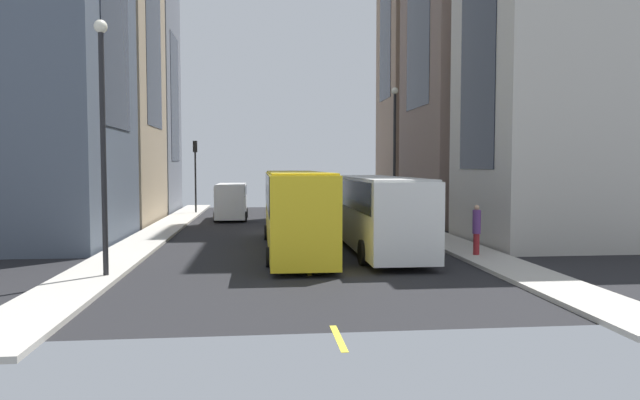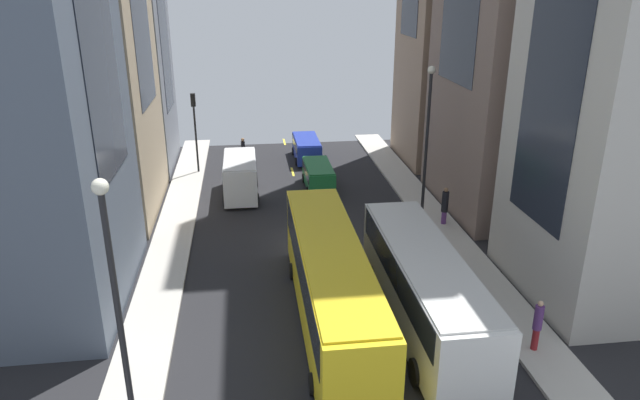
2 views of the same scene
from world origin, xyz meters
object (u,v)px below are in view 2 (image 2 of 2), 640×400
object	(u,v)px
delivery_van_white	(240,174)
car_blue_1	(307,147)
city_bus_white	(424,283)
car_green_0	(318,174)
pedestrian_walking_far	(445,205)
pedestrian_crossing_mid	(538,324)
traffic_light_near_corner	(194,118)
pedestrian_waiting_curb	(243,151)
streetcar_yellow	(331,279)

from	to	relation	value
delivery_van_white	car_blue_1	world-z (taller)	delivery_van_white
city_bus_white	car_green_0	world-z (taller)	city_bus_white
car_blue_1	pedestrian_walking_far	world-z (taller)	pedestrian_walking_far
car_blue_1	pedestrian_walking_far	bearing A→B (deg)	114.65
pedestrian_crossing_mid	traffic_light_near_corner	world-z (taller)	traffic_light_near_corner
car_blue_1	pedestrian_waiting_curb	world-z (taller)	pedestrian_waiting_curb
car_blue_1	traffic_light_near_corner	distance (m)	9.07
pedestrian_walking_far	pedestrian_waiting_curb	xyz separation A→B (m)	(11.31, -12.83, -0.09)
streetcar_yellow	pedestrian_waiting_curb	distance (m)	22.28
car_blue_1	delivery_van_white	bearing A→B (deg)	55.63
delivery_van_white	traffic_light_near_corner	xyz separation A→B (m)	(3.07, -5.16, 2.61)
pedestrian_walking_far	pedestrian_crossing_mid	world-z (taller)	pedestrian_walking_far
delivery_van_white	car_green_0	size ratio (longest dim) A/B	1.22
delivery_van_white	traffic_light_near_corner	size ratio (longest dim) A/B	0.94
pedestrian_walking_far	pedestrian_crossing_mid	distance (m)	12.07
city_bus_white	streetcar_yellow	world-z (taller)	streetcar_yellow
car_green_0	pedestrian_walking_far	size ratio (longest dim) A/B	2.01
pedestrian_walking_far	pedestrian_waiting_curb	size ratio (longest dim) A/B	0.99
streetcar_yellow	car_blue_1	distance (m)	23.19
city_bus_white	car_green_0	distance (m)	17.19
car_green_0	pedestrian_waiting_curb	xyz separation A→B (m)	(4.98, -5.59, 0.22)
city_bus_white	pedestrian_crossing_mid	size ratio (longest dim) A/B	5.41
city_bus_white	car_green_0	bearing A→B (deg)	-83.14
pedestrian_walking_far	car_green_0	bearing A→B (deg)	-45.12
car_green_0	car_blue_1	world-z (taller)	car_blue_1
city_bus_white	pedestrian_walking_far	bearing A→B (deg)	-113.55
pedestrian_crossing_mid	streetcar_yellow	bearing A→B (deg)	75.97
car_blue_1	pedestrian_crossing_mid	world-z (taller)	pedestrian_crossing_mid
pedestrian_crossing_mid	pedestrian_walking_far	bearing A→B (deg)	4.78
city_bus_white	streetcar_yellow	distance (m)	3.71
delivery_van_white	pedestrian_crossing_mid	xyz separation A→B (m)	(-11.00, 18.50, -0.25)
car_green_0	delivery_van_white	bearing A→B (deg)	8.71
pedestrian_crossing_mid	delivery_van_white	bearing A→B (deg)	38.03
car_blue_1	pedestrian_crossing_mid	bearing A→B (deg)	102.72
car_green_0	traffic_light_near_corner	bearing A→B (deg)	-27.82
pedestrian_crossing_mid	traffic_light_near_corner	size ratio (longest dim) A/B	0.36
pedestrian_crossing_mid	car_green_0	bearing A→B (deg)	24.01
city_bus_white	pedestrian_crossing_mid	distance (m)	4.43
city_bus_white	traffic_light_near_corner	size ratio (longest dim) A/B	1.97
streetcar_yellow	city_bus_white	bearing A→B (deg)	170.15
delivery_van_white	car_blue_1	size ratio (longest dim) A/B	1.14
pedestrian_walking_far	pedestrian_waiting_curb	world-z (taller)	pedestrian_walking_far
pedestrian_waiting_curb	pedestrian_crossing_mid	xyz separation A→B (m)	(-10.78, 24.89, 0.05)
pedestrian_waiting_curb	city_bus_white	bearing A→B (deg)	-59.50
streetcar_yellow	car_green_0	xyz separation A→B (m)	(-1.61, -16.41, -1.13)
traffic_light_near_corner	pedestrian_walking_far	bearing A→B (deg)	141.52
car_blue_1	pedestrian_walking_far	xyz separation A→B (m)	(-6.40, 13.94, 0.27)
city_bus_white	streetcar_yellow	size ratio (longest dim) A/B	0.85
streetcar_yellow	pedestrian_crossing_mid	xyz separation A→B (m)	(-7.40, 2.89, -0.86)
car_green_0	car_blue_1	bearing A→B (deg)	-89.36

